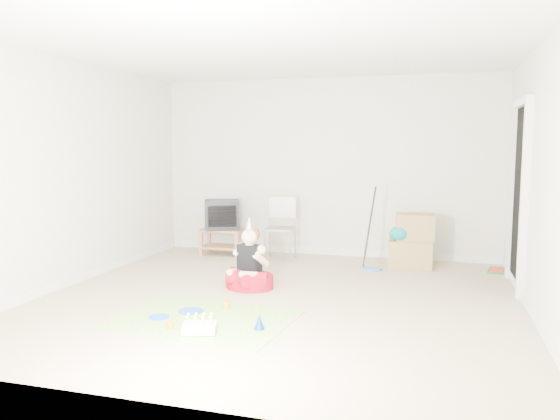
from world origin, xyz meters
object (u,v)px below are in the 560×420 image
(tv_stand, at_px, (222,239))
(folding_chair, at_px, (280,229))
(seated_woman, at_px, (250,272))
(crt_tv, at_px, (222,215))
(cardboard_boxes, at_px, (412,242))
(birthday_cake, at_px, (200,329))

(tv_stand, bearing_deg, folding_chair, -6.52)
(seated_woman, bearing_deg, crt_tv, 120.93)
(seated_woman, bearing_deg, folding_chair, 93.71)
(tv_stand, xyz_separation_m, seated_woman, (1.03, -1.72, -0.06))
(cardboard_boxes, height_order, seated_woman, seated_woman)
(folding_chair, bearing_deg, seated_woman, -86.29)
(crt_tv, height_order, folding_chair, folding_chair)
(birthday_cake, bearing_deg, folding_chair, 93.52)
(crt_tv, bearing_deg, birthday_cake, -93.57)
(tv_stand, distance_m, cardboard_boxes, 2.75)
(seated_woman, xyz_separation_m, birthday_cake, (0.09, -1.57, -0.14))
(tv_stand, height_order, seated_woman, seated_woman)
(birthday_cake, bearing_deg, seated_woman, 93.32)
(tv_stand, relative_size, cardboard_boxes, 0.88)
(tv_stand, bearing_deg, birthday_cake, -71.18)
(folding_chair, xyz_separation_m, seated_woman, (0.10, -1.61, -0.26))
(crt_tv, bearing_deg, tv_stand, 67.61)
(crt_tv, height_order, seated_woman, same)
(folding_chair, relative_size, seated_woman, 1.11)
(folding_chair, xyz_separation_m, cardboard_boxes, (1.83, 0.01, -0.10))
(tv_stand, xyz_separation_m, birthday_cake, (1.12, -3.29, -0.19))
(crt_tv, distance_m, birthday_cake, 3.52)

